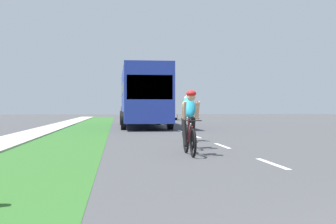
{
  "coord_description": "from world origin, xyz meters",
  "views": [
    {
      "loc": [
        -3.19,
        -1.9,
        1.15
      ],
      "look_at": [
        -0.24,
        23.23,
        0.93
      ],
      "focal_mm": 46.5,
      "sensor_mm": 36.0,
      "label": 1
    }
  ],
  "objects_px": {
    "cyclist_distant": "(187,118)",
    "suv_maroon": "(129,110)",
    "bus_blue": "(143,95)",
    "cyclist_trailing": "(189,120)",
    "cyclist_lead": "(190,122)",
    "sedan_white": "(165,112)"
  },
  "relations": [
    {
      "from": "cyclist_distant",
      "to": "suv_maroon",
      "type": "relative_size",
      "value": 0.37
    },
    {
      "from": "bus_blue",
      "to": "cyclist_trailing",
      "type": "bearing_deg",
      "value": -88.23
    },
    {
      "from": "cyclist_lead",
      "to": "cyclist_trailing",
      "type": "distance_m",
      "value": 1.83
    },
    {
      "from": "cyclist_lead",
      "to": "bus_blue",
      "type": "xyz_separation_m",
      "value": [
        -0.17,
        16.47,
        1.17
      ]
    },
    {
      "from": "bus_blue",
      "to": "suv_maroon",
      "type": "distance_m",
      "value": 24.55
    },
    {
      "from": "bus_blue",
      "to": "sedan_white",
      "type": "xyz_separation_m",
      "value": [
        3.17,
        16.0,
        -1.21
      ]
    },
    {
      "from": "cyclist_distant",
      "to": "suv_maroon",
      "type": "xyz_separation_m",
      "value": [
        -0.99,
        36.47,
        0.14
      ]
    },
    {
      "from": "cyclist_lead",
      "to": "sedan_white",
      "type": "relative_size",
      "value": 0.4
    },
    {
      "from": "cyclist_lead",
      "to": "cyclist_trailing",
      "type": "bearing_deg",
      "value": 81.09
    },
    {
      "from": "cyclist_trailing",
      "to": "sedan_white",
      "type": "bearing_deg",
      "value": 84.93
    },
    {
      "from": "cyclist_lead",
      "to": "sedan_white",
      "type": "height_order",
      "value": "cyclist_lead"
    },
    {
      "from": "cyclist_trailing",
      "to": "bus_blue",
      "type": "bearing_deg",
      "value": 91.77
    },
    {
      "from": "sedan_white",
      "to": "suv_maroon",
      "type": "height_order",
      "value": "suv_maroon"
    },
    {
      "from": "cyclist_trailing",
      "to": "sedan_white",
      "type": "height_order",
      "value": "cyclist_trailing"
    },
    {
      "from": "bus_blue",
      "to": "cyclist_distant",
      "type": "bearing_deg",
      "value": -86.05
    },
    {
      "from": "cyclist_lead",
      "to": "bus_blue",
      "type": "distance_m",
      "value": 16.51
    },
    {
      "from": "cyclist_distant",
      "to": "suv_maroon",
      "type": "distance_m",
      "value": 36.48
    },
    {
      "from": "cyclist_lead",
      "to": "cyclist_trailing",
      "type": "xyz_separation_m",
      "value": [
        0.28,
        1.8,
        0.0
      ]
    },
    {
      "from": "cyclist_distant",
      "to": "sedan_white",
      "type": "height_order",
      "value": "cyclist_distant"
    },
    {
      "from": "cyclist_lead",
      "to": "suv_maroon",
      "type": "height_order",
      "value": "suv_maroon"
    },
    {
      "from": "cyclist_lead",
      "to": "sedan_white",
      "type": "distance_m",
      "value": 32.61
    },
    {
      "from": "cyclist_distant",
      "to": "bus_blue",
      "type": "distance_m",
      "value": 12.02
    }
  ]
}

